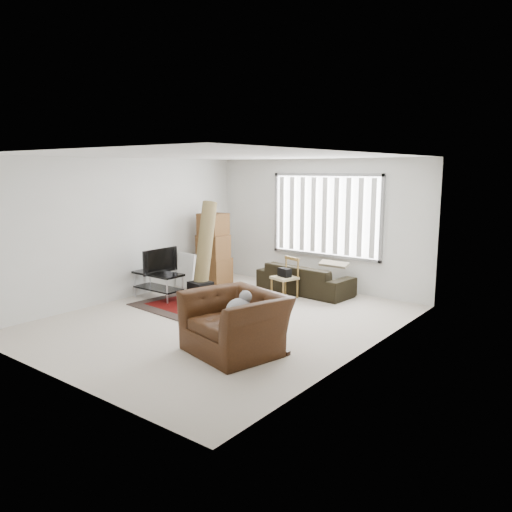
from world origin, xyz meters
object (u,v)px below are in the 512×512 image
Objects in this scene: moving_boxes at (213,252)px; sofa at (305,274)px; tv_stand at (158,280)px; side_chair at (285,276)px; armchair at (235,319)px.

moving_boxes is 0.78× the size of sofa.
tv_stand is at bearing -90.42° from moving_boxes.
side_chair is (1.90, -0.00, -0.28)m from moving_boxes.
side_chair reaches higher than tv_stand.
armchair reaches higher than tv_stand.
sofa is 0.58m from side_chair.
moving_boxes is at bearing 89.58° from tv_stand.
side_chair reaches higher than sofa.
moving_boxes is 1.03× the size of armchair.
moving_boxes is 1.92m from side_chair.
armchair is (3.04, -1.30, 0.10)m from tv_stand.
armchair is at bearing -52.86° from side_chair.
tv_stand is at bearing 51.72° from sofa.
side_chair is at bearing -0.09° from moving_boxes.
armchair is at bearing -23.10° from tv_stand.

